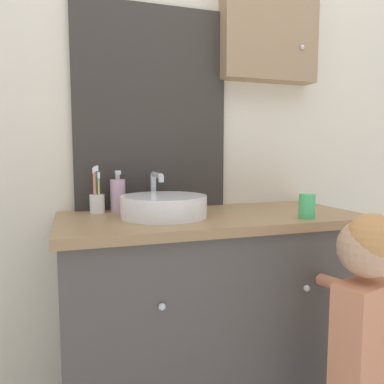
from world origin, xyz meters
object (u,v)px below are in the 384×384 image
(soap_dispenser, at_px, (118,195))
(drinking_cup, at_px, (307,206))
(sink_basin, at_px, (164,205))
(child_figure, at_px, (364,322))
(toothbrush_holder, at_px, (97,200))

(soap_dispenser, xyz_separation_m, drinking_cup, (0.67, -0.39, -0.02))
(sink_basin, distance_m, child_figure, 0.80)
(soap_dispenser, xyz_separation_m, child_figure, (0.69, -0.68, -0.36))
(soap_dispenser, height_order, drinking_cup, soap_dispenser)
(toothbrush_holder, distance_m, soap_dispenser, 0.09)
(soap_dispenser, bearing_deg, child_figure, -44.84)
(sink_basin, bearing_deg, soap_dispenser, 129.42)
(sink_basin, relative_size, child_figure, 0.41)
(sink_basin, relative_size, drinking_cup, 4.14)
(sink_basin, distance_m, toothbrush_holder, 0.30)
(child_figure, relative_size, drinking_cup, 9.98)
(drinking_cup, bearing_deg, toothbrush_holder, 153.32)
(toothbrush_holder, height_order, soap_dispenser, toothbrush_holder)
(child_figure, bearing_deg, drinking_cup, 93.73)
(sink_basin, distance_m, drinking_cup, 0.55)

